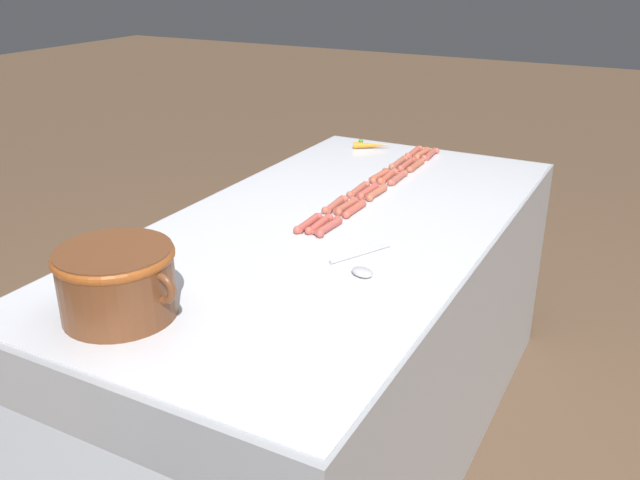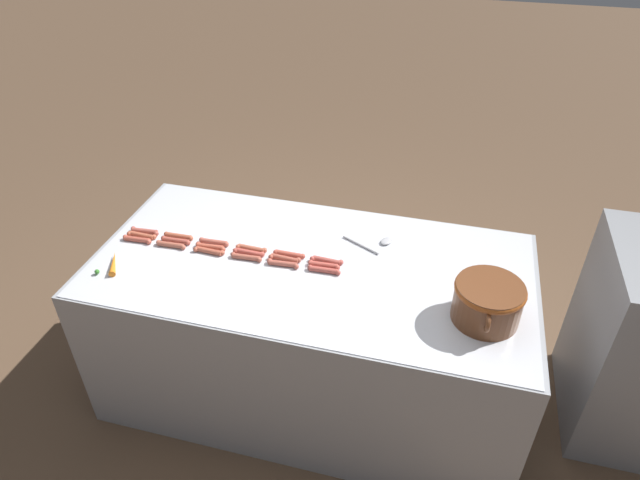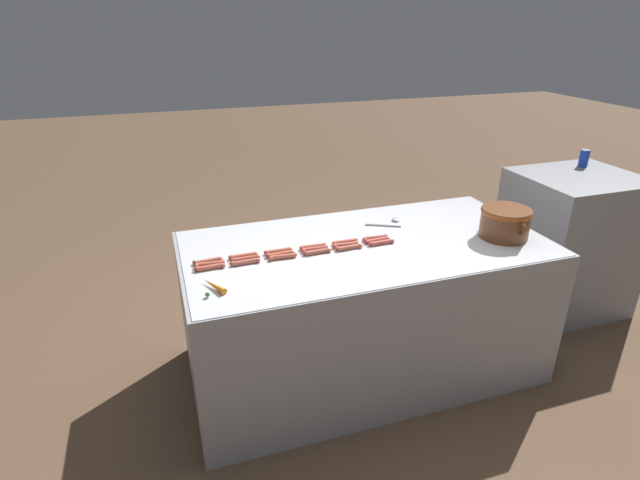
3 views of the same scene
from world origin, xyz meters
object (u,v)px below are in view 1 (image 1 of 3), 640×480
(hot_dog_6, at_px, (422,153))
(hot_dog_4, at_px, (355,209))
(hot_dog_8, at_px, (388,176))
(hot_dog_14, at_px, (379,176))
(hot_dog_16, at_px, (335,204))
(hot_dog_17, at_px, (308,223))
(hot_dog_10, at_px, (346,206))
(hot_dog_12, at_px, (414,152))
(hot_dog_1, at_px, (416,165))
(carrot, at_px, (371,145))
(hot_dog_9, at_px, (368,191))
(hot_dog_15, at_px, (358,190))
(hot_dog_5, at_px, (329,227))
(hot_dog_2, at_px, (398,178))
(hot_dog_13, at_px, (399,163))
(hot_dog_3, at_px, (376,192))
(hot_dog_0, at_px, (430,154))
(hot_dog_11, at_px, (320,224))
(serving_spoon, at_px, (362,266))
(bean_pot, at_px, (116,278))
(hot_dog_7, at_px, (407,164))

(hot_dog_6, bearing_deg, hot_dog_4, 92.85)
(hot_dog_8, relative_size, hot_dog_14, 1.00)
(hot_dog_16, bearing_deg, hot_dog_17, 90.78)
(hot_dog_10, bearing_deg, hot_dog_12, -87.06)
(hot_dog_1, relative_size, hot_dog_12, 1.00)
(hot_dog_10, bearing_deg, hot_dog_4, 164.11)
(hot_dog_17, bearing_deg, carrot, -77.80)
(hot_dog_9, relative_size, hot_dog_15, 1.00)
(hot_dog_4, relative_size, carrot, 0.95)
(hot_dog_5, xyz_separation_m, hot_dog_16, (0.08, -0.20, 0.00))
(hot_dog_2, bearing_deg, hot_dog_16, 78.44)
(hot_dog_4, xyz_separation_m, hot_dog_13, (0.07, -0.59, 0.00))
(hot_dog_2, height_order, hot_dog_14, same)
(hot_dog_3, height_order, hot_dog_8, same)
(hot_dog_1, bearing_deg, hot_dog_6, -77.55)
(hot_dog_2, distance_m, carrot, 0.48)
(hot_dog_9, distance_m, carrot, 0.64)
(hot_dog_8, xyz_separation_m, hot_dog_15, (0.03, 0.20, 0.00))
(hot_dog_9, bearing_deg, hot_dog_3, 179.77)
(hot_dog_12, xyz_separation_m, hot_dog_15, (-0.00, 0.58, 0.00))
(hot_dog_8, xyz_separation_m, hot_dog_9, (-0.00, 0.20, 0.00))
(hot_dog_17, bearing_deg, hot_dog_2, -97.41)
(hot_dog_10, bearing_deg, hot_dog_8, -89.60)
(hot_dog_3, distance_m, hot_dog_14, 0.21)
(hot_dog_8, distance_m, hot_dog_10, 0.38)
(hot_dog_13, bearing_deg, hot_dog_0, -111.80)
(hot_dog_1, height_order, hot_dog_9, same)
(hot_dog_11, distance_m, hot_dog_15, 0.38)
(hot_dog_15, xyz_separation_m, serving_spoon, (-0.29, 0.59, -0.00))
(hot_dog_2, bearing_deg, hot_dog_0, -89.69)
(hot_dog_16, bearing_deg, hot_dog_1, -97.87)
(hot_dog_17, relative_size, bean_pot, 0.45)
(hot_dog_14, xyz_separation_m, hot_dog_16, (0.00, 0.38, 0.00))
(hot_dog_2, relative_size, hot_dog_11, 1.00)
(bean_pot, bearing_deg, hot_dog_10, -99.96)
(hot_dog_12, bearing_deg, hot_dog_14, 90.26)
(hot_dog_2, relative_size, hot_dog_14, 1.00)
(hot_dog_9, relative_size, hot_dog_16, 1.00)
(hot_dog_0, bearing_deg, hot_dog_2, 90.31)
(hot_dog_10, distance_m, hot_dog_11, 0.19)
(hot_dog_7, bearing_deg, carrot, -38.67)
(hot_dog_4, height_order, hot_dog_10, same)
(hot_dog_1, distance_m, hot_dog_4, 0.59)
(hot_dog_1, distance_m, hot_dog_2, 0.19)
(hot_dog_4, xyz_separation_m, hot_dog_7, (0.04, -0.58, 0.00))
(hot_dog_5, relative_size, hot_dog_14, 1.00)
(hot_dog_4, xyz_separation_m, serving_spoon, (-0.21, 0.40, -0.00))
(hot_dog_4, distance_m, hot_dog_17, 0.21)
(hot_dog_0, xyz_separation_m, hot_dog_3, (0.00, 0.58, 0.00))
(hot_dog_5, distance_m, hot_dog_11, 0.04)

